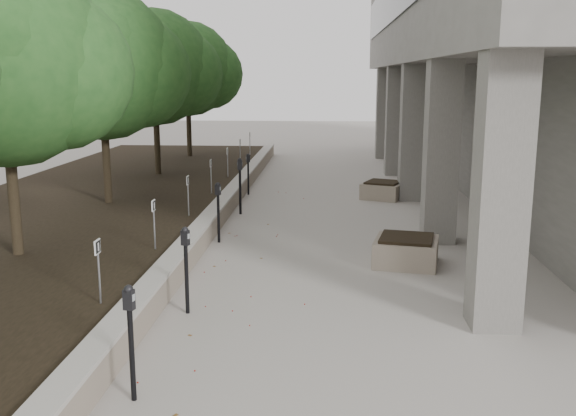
% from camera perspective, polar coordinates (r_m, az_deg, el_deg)
% --- Properties ---
extents(ground, '(90.00, 90.00, 0.00)m').
position_cam_1_polar(ground, '(9.04, -2.72, -12.21)').
color(ground, '#A19C94').
rests_on(ground, ground).
extents(retaining_wall, '(0.39, 26.00, 0.50)m').
position_cam_1_polar(retaining_wall, '(17.77, -5.40, 0.54)').
color(retaining_wall, gray).
rests_on(retaining_wall, ground).
extents(planting_bed, '(7.00, 26.00, 0.40)m').
position_cam_1_polar(planting_bed, '(18.70, -16.59, 0.51)').
color(planting_bed, black).
rests_on(planting_bed, ground).
extents(crabapple_tree_2, '(4.60, 4.00, 5.44)m').
position_cam_1_polar(crabapple_tree_2, '(12.61, -23.71, 8.25)').
color(crabapple_tree_2, '#214F1E').
rests_on(crabapple_tree_2, planting_bed).
extents(crabapple_tree_3, '(4.60, 4.00, 5.44)m').
position_cam_1_polar(crabapple_tree_3, '(17.21, -16.08, 9.42)').
color(crabapple_tree_3, '#214F1E').
rests_on(crabapple_tree_3, planting_bed).
extents(crabapple_tree_4, '(4.60, 4.00, 5.44)m').
position_cam_1_polar(crabapple_tree_4, '(21.99, -11.69, 10.01)').
color(crabapple_tree_4, '#214F1E').
rests_on(crabapple_tree_4, planting_bed).
extents(crabapple_tree_5, '(4.60, 4.00, 5.44)m').
position_cam_1_polar(crabapple_tree_5, '(26.84, -8.87, 10.36)').
color(crabapple_tree_5, '#214F1E').
rests_on(crabapple_tree_5, planting_bed).
extents(parking_sign_2, '(0.04, 0.22, 0.96)m').
position_cam_1_polar(parking_sign_2, '(9.72, -16.40, -5.44)').
color(parking_sign_2, black).
rests_on(parking_sign_2, planting_bed).
extents(parking_sign_3, '(0.04, 0.22, 0.96)m').
position_cam_1_polar(parking_sign_3, '(12.48, -11.76, -1.46)').
color(parking_sign_3, black).
rests_on(parking_sign_3, planting_bed).
extents(parking_sign_4, '(0.04, 0.22, 0.96)m').
position_cam_1_polar(parking_sign_4, '(15.33, -8.83, 1.07)').
color(parking_sign_4, black).
rests_on(parking_sign_4, planting_bed).
extents(parking_sign_5, '(0.04, 0.22, 0.96)m').
position_cam_1_polar(parking_sign_5, '(18.23, -6.82, 2.80)').
color(parking_sign_5, black).
rests_on(parking_sign_5, planting_bed).
extents(parking_sign_6, '(0.04, 0.22, 0.96)m').
position_cam_1_polar(parking_sign_6, '(21.16, -5.37, 4.05)').
color(parking_sign_6, black).
rests_on(parking_sign_6, planting_bed).
extents(parking_sign_7, '(0.04, 0.22, 0.96)m').
position_cam_1_polar(parking_sign_7, '(24.11, -4.26, 5.00)').
color(parking_sign_7, black).
rests_on(parking_sign_7, planting_bed).
extents(parking_sign_8, '(0.04, 0.22, 0.96)m').
position_cam_1_polar(parking_sign_8, '(27.06, -3.40, 5.73)').
color(parking_sign_8, black).
rests_on(parking_sign_8, planting_bed).
extents(parking_meter_1, '(0.16, 0.13, 1.39)m').
position_cam_1_polar(parking_meter_1, '(7.62, -13.71, -11.57)').
color(parking_meter_1, black).
rests_on(parking_meter_1, ground).
extents(parking_meter_2, '(0.16, 0.14, 1.39)m').
position_cam_1_polar(parking_meter_2, '(10.13, -8.99, -5.49)').
color(parking_meter_2, black).
rests_on(parking_meter_2, ground).
extents(parking_meter_3, '(0.16, 0.13, 1.36)m').
position_cam_1_polar(parking_meter_3, '(14.34, -6.18, -0.40)').
color(parking_meter_3, black).
rests_on(parking_meter_3, ground).
extents(parking_meter_4, '(0.17, 0.13, 1.52)m').
position_cam_1_polar(parking_meter_4, '(17.22, -4.26, 1.94)').
color(parking_meter_4, black).
rests_on(parking_meter_4, ground).
extents(parking_meter_5, '(0.15, 0.13, 1.29)m').
position_cam_1_polar(parking_meter_5, '(20.09, -3.54, 3.01)').
color(parking_meter_5, black).
rests_on(parking_meter_5, ground).
extents(planter_front, '(1.42, 1.42, 0.56)m').
position_cam_1_polar(planter_front, '(12.91, 10.41, -3.71)').
color(planter_front, gray).
rests_on(planter_front, ground).
extents(planter_back, '(1.46, 1.46, 0.52)m').
position_cam_1_polar(planter_back, '(19.71, 8.40, 1.61)').
color(planter_back, gray).
rests_on(planter_back, ground).
extents(berry_scatter, '(3.30, 14.10, 0.02)m').
position_cam_1_polar(berry_scatter, '(13.75, -0.85, -3.72)').
color(berry_scatter, '#99130B').
rests_on(berry_scatter, ground).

